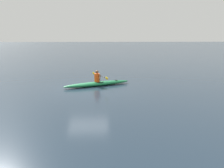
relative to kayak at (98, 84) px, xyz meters
name	(u,v)px	position (x,y,z in m)	size (l,w,h in m)	color
ground_plane	(88,88)	(0.58, 0.71, -0.14)	(160.00, 160.00, 0.00)	#1E2D3D
kayak	(98,84)	(0.00, 0.00, 0.00)	(4.36, 2.41, 0.27)	#19723F
kayaker	(97,77)	(0.01, 0.00, 0.46)	(1.06, 2.28, 0.75)	#E04C14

